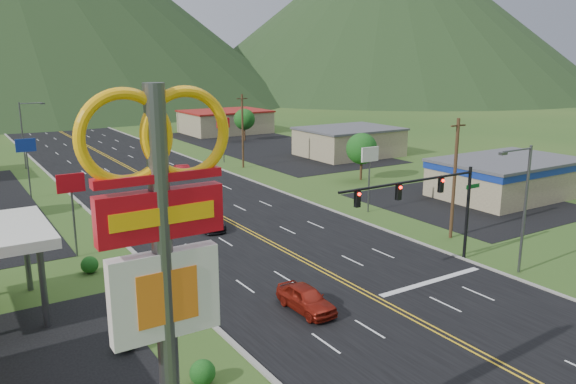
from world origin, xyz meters
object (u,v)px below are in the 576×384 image
car_red_far (181,170)px  streetlight_west (25,131)px  traffic_signal (430,196)px  car_dark_mid (209,222)px  car_red_near (306,299)px  pylon_sign (163,252)px  streetlight_east (523,201)px

car_red_far → streetlight_west: bearing=-38.4°
traffic_signal → car_dark_mid: size_ratio=2.81×
car_red_near → car_dark_mid: 18.33m
car_red_near → traffic_signal: bearing=4.5°
pylon_sign → streetlight_east: size_ratio=1.56×
pylon_sign → car_red_near: bearing=41.3°
streetlight_west → car_red_near: 57.75m
traffic_signal → streetlight_east: streetlight_east is taller
car_red_far → traffic_signal: bearing=100.7°
pylon_sign → streetlight_west: bearing=85.5°
streetlight_west → car_red_far: 22.88m
car_red_near → car_red_far: bearing=76.7°
streetlight_east → car_red_far: bearing=99.2°
pylon_sign → traffic_signal: (23.48, 12.00, -3.97)m
pylon_sign → streetlight_west: pylon_sign is taller
pylon_sign → car_red_far: 56.71m
streetlight_west → car_red_near: (7.03, -57.15, -4.42)m
pylon_sign → car_dark_mid: size_ratio=3.00×
pylon_sign → car_dark_mid: (14.44, 29.06, -8.62)m
streetlight_east → car_dark_mid: size_ratio=1.93×
traffic_signal → car_red_far: size_ratio=2.88×
pylon_sign → streetlight_west: 68.33m
car_red_near → car_red_far: size_ratio=0.98×
streetlight_east → car_red_far: size_ratio=1.98×
streetlight_east → car_red_near: 16.68m
pylon_sign → car_red_far: bearing=68.0°
car_red_near → car_red_far: (8.68, 41.12, -0.01)m
car_dark_mid → streetlight_east: bearing=-50.2°
streetlight_west → car_dark_mid: bearing=-76.8°
streetlight_east → car_red_near: streetlight_east is taller
pylon_sign → streetlight_west: (5.32, 68.00, -4.12)m
traffic_signal → car_red_far: bearing=93.5°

